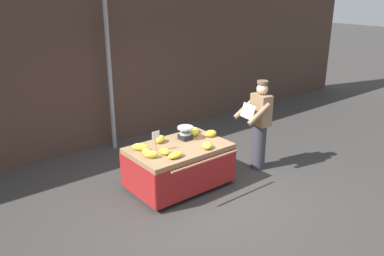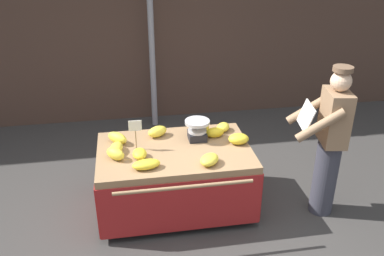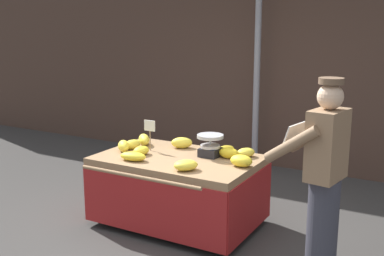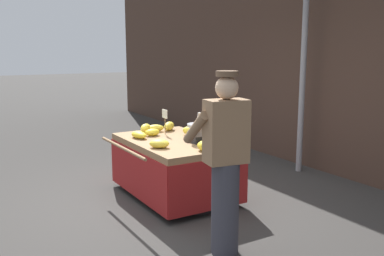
% 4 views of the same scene
% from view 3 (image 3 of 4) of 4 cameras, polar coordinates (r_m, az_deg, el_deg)
% --- Properties ---
extents(ground_plane, '(60.00, 60.00, 0.00)m').
position_cam_3_polar(ground_plane, '(4.82, -2.67, -13.89)').
color(ground_plane, '#383533').
extents(back_wall, '(16.00, 0.24, 4.28)m').
position_cam_3_polar(back_wall, '(7.21, 11.02, 12.19)').
color(back_wall, '#473328').
rests_on(back_wall, ground).
extents(street_pole, '(0.09, 0.09, 3.19)m').
position_cam_3_polar(street_pole, '(6.92, 7.80, 7.79)').
color(street_pole, gray).
rests_on(street_pole, ground).
extents(banana_cart, '(1.69, 1.28, 0.76)m').
position_cam_3_polar(banana_cart, '(5.09, -1.68, -5.69)').
color(banana_cart, '#93704C').
rests_on(banana_cart, ground).
extents(weighing_scale, '(0.28, 0.28, 0.23)m').
position_cam_3_polar(weighing_scale, '(5.02, 2.19, -2.10)').
color(weighing_scale, black).
rests_on(weighing_scale, banana_cart).
extents(price_sign, '(0.14, 0.01, 0.34)m').
position_cam_3_polar(price_sign, '(5.25, -5.08, -0.06)').
color(price_sign, '#997A51').
rests_on(price_sign, banana_cart).
extents(banana_bunch_0, '(0.28, 0.29, 0.10)m').
position_cam_3_polar(banana_bunch_0, '(4.56, -0.74, -4.47)').
color(banana_bunch_0, yellow).
rests_on(banana_bunch_0, banana_cart).
extents(banana_bunch_1, '(0.24, 0.18, 0.12)m').
position_cam_3_polar(banana_bunch_1, '(4.70, 5.92, -3.92)').
color(banana_bunch_1, yellow).
rests_on(banana_bunch_1, banana_cart).
extents(banana_bunch_2, '(0.22, 0.14, 0.11)m').
position_cam_3_polar(banana_bunch_2, '(4.97, 4.44, -3.01)').
color(banana_bunch_2, gold).
rests_on(banana_bunch_2, banana_cart).
extents(banana_bunch_3, '(0.27, 0.28, 0.13)m').
position_cam_3_polar(banana_bunch_3, '(5.54, -5.76, -1.38)').
color(banana_bunch_3, yellow).
rests_on(banana_bunch_3, banana_cart).
extents(banana_bunch_4, '(0.20, 0.25, 0.09)m').
position_cam_3_polar(banana_bunch_4, '(5.14, 4.04, -2.62)').
color(banana_bunch_4, gold).
rests_on(banana_bunch_4, banana_cart).
extents(banana_bunch_5, '(0.23, 0.25, 0.10)m').
position_cam_3_polar(banana_bunch_5, '(5.04, 6.46, -2.94)').
color(banana_bunch_5, yellow).
rests_on(banana_bunch_5, banana_cart).
extents(banana_bunch_6, '(0.28, 0.24, 0.12)m').
position_cam_3_polar(banana_bunch_6, '(5.37, -1.23, -1.77)').
color(banana_bunch_6, yellow).
rests_on(banana_bunch_6, banana_cart).
extents(banana_bunch_7, '(0.17, 0.26, 0.10)m').
position_cam_3_polar(banana_bunch_7, '(5.38, -7.18, -1.96)').
color(banana_bunch_7, yellow).
rests_on(banana_bunch_7, banana_cart).
extents(banana_bunch_8, '(0.15, 0.20, 0.10)m').
position_cam_3_polar(banana_bunch_8, '(5.12, -6.09, -2.70)').
color(banana_bunch_8, yellow).
rests_on(banana_bunch_8, banana_cart).
extents(banana_bunch_9, '(0.30, 0.19, 0.09)m').
position_cam_3_polar(banana_bunch_9, '(4.92, -7.06, -3.38)').
color(banana_bunch_9, yellow).
rests_on(banana_bunch_9, banana_cart).
extents(banana_bunch_10, '(0.25, 0.25, 0.13)m').
position_cam_3_polar(banana_bunch_10, '(5.27, -8.19, -2.15)').
color(banana_bunch_10, yellow).
rests_on(banana_bunch_10, banana_cart).
extents(vendor_person, '(0.63, 0.58, 1.71)m').
position_cam_3_polar(vendor_person, '(4.09, 15.44, -5.94)').
color(vendor_person, '#383842').
rests_on(vendor_person, ground).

